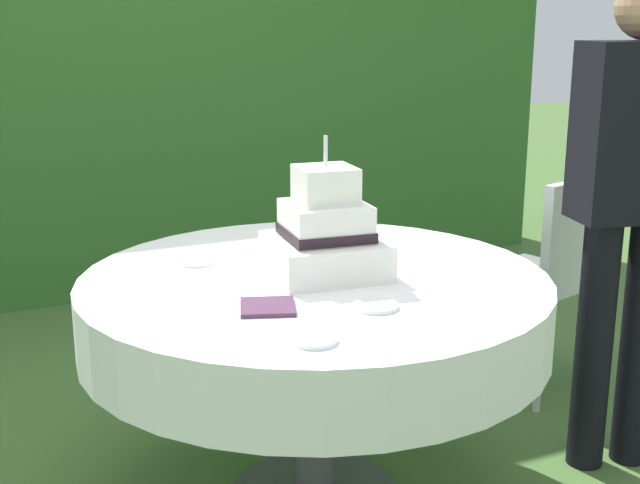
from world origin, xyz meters
TOP-DOWN VIEW (x-y plane):
  - foliage_hedge at (0.00, 2.57)m, footprint 5.10×0.66m
  - cake_table at (0.00, 0.00)m, footprint 1.38×1.38m
  - wedding_cake at (0.04, 0.01)m, footprint 0.35×0.35m
  - serving_plate_near at (-0.06, 0.36)m, footprint 0.11×0.11m
  - serving_plate_far at (0.03, -0.33)m, footprint 0.12×0.12m
  - serving_plate_left at (-0.28, 0.27)m, footprint 0.11×0.11m
  - serving_plate_right at (-0.22, -0.48)m, footprint 0.11×0.11m
  - napkin_stack at (-0.23, -0.22)m, footprint 0.18×0.18m
  - garden_chair at (1.16, 0.32)m, footprint 0.49×0.49m
  - standing_person at (1.00, -0.21)m, footprint 0.40×0.29m

SIDE VIEW (x-z plane):
  - garden_chair at x=1.16m, z-range 0.10..0.99m
  - cake_table at x=0.00m, z-range 0.26..0.99m
  - napkin_stack at x=-0.23m, z-range 0.73..0.74m
  - serving_plate_near at x=-0.06m, z-range 0.73..0.74m
  - serving_plate_far at x=0.03m, z-range 0.73..0.74m
  - serving_plate_left at x=-0.28m, z-range 0.73..0.74m
  - serving_plate_right at x=-0.22m, z-range 0.73..0.74m
  - wedding_cake at x=0.04m, z-range 0.64..1.05m
  - standing_person at x=1.00m, z-range 0.13..1.73m
  - foliage_hedge at x=0.00m, z-range 0.00..2.97m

